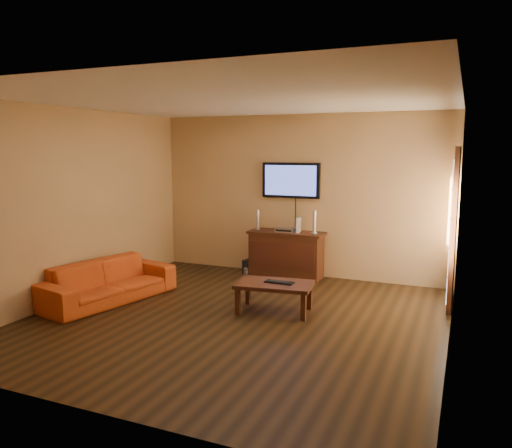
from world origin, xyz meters
The scene contains 14 objects.
ground_plane centered at (0.00, 0.00, 0.00)m, with size 5.00×5.00×0.00m, color black.
room_walls centered at (0.00, 0.62, 1.69)m, with size 5.00×5.00×5.00m.
french_door centered at (2.46, 1.70, 1.05)m, with size 0.07×1.02×2.22m.
media_console centered at (-0.14, 2.25, 0.39)m, with size 1.26×0.48×0.77m.
television centered at (-0.14, 2.45, 1.61)m, with size 1.00×0.08×0.59m.
coffee_table centered at (0.35, 0.45, 0.34)m, with size 1.05×0.71×0.40m.
sofa centered at (-1.99, -0.01, 0.38)m, with size 1.92×0.56×0.75m, color #C24715.
speaker_left centered at (-0.67, 2.29, 0.92)m, with size 0.09×0.09×0.34m.
speaker_right centered at (0.34, 2.27, 0.94)m, with size 0.10×0.10×0.38m.
av_receiver centered at (-0.14, 2.23, 0.80)m, with size 0.32×0.23×0.07m, color silver.
game_console centered at (0.07, 2.28, 0.89)m, with size 0.05×0.18×0.24m, color white.
subwoofer centered at (-0.76, 2.22, 0.12)m, with size 0.24×0.24×0.24m, color black.
bottle centered at (-0.67, 1.79, 0.10)m, with size 0.07×0.07×0.22m.
keyboard centered at (0.41, 0.46, 0.41)m, with size 0.38×0.15×0.02m.
Camera 1 is at (2.60, -5.47, 2.11)m, focal length 35.00 mm.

